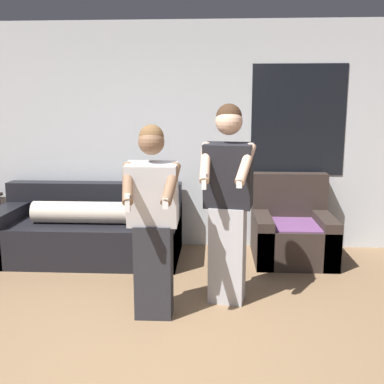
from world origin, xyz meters
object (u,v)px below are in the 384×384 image
armchair (292,233)px  person_right (228,203)px  person_left (153,223)px  couch (88,231)px

armchair → person_right: 1.54m
person_right → person_left: bearing=-151.6°
couch → armchair: armchair is taller
armchair → person_left: person_left is taller
couch → person_right: 2.02m
couch → person_right: size_ratio=1.21×
armchair → person_left: (-1.37, -1.53, 0.49)m
couch → person_right: person_right is taller
person_left → person_right: size_ratio=0.91×
person_left → person_right: person_right is taller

